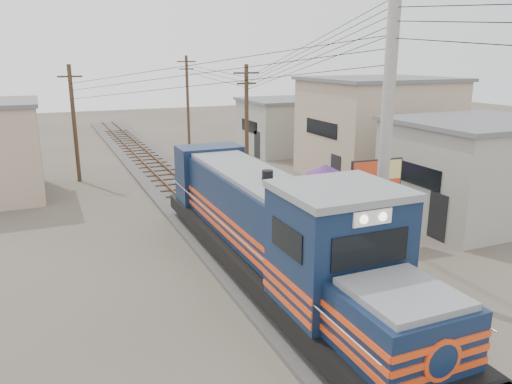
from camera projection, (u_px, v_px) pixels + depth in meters
name	position (u px, v px, depth m)	size (l,w,h in m)	color
ground	(280.00, 287.00, 16.65)	(120.00, 120.00, 0.00)	#473F35
ballast	(195.00, 205.00, 25.50)	(3.60, 70.00, 0.16)	#595651
track	(195.00, 202.00, 25.45)	(1.15, 70.00, 0.12)	#51331E
locomotive	(275.00, 232.00, 16.61)	(3.08, 16.75, 4.15)	black
utility_pole_main	(386.00, 134.00, 16.22)	(0.40, 0.40, 10.00)	#9E9B93
wooden_pole_mid	(247.00, 121.00, 29.80)	(1.60, 0.24, 7.00)	#4C3826
wooden_pole_far	(188.00, 99.00, 42.26)	(1.60, 0.24, 7.50)	#4C3826
wooden_pole_left	(74.00, 122.00, 29.74)	(1.60, 0.24, 7.00)	#4C3826
power_lines	(196.00, 53.00, 22.13)	(9.65, 19.00, 3.30)	black
shophouse_front	(476.00, 170.00, 23.06)	(7.35, 6.30, 4.70)	gray
shophouse_mid	(377.00, 128.00, 31.22)	(8.40, 7.35, 6.20)	tan
shophouse_back	(284.00, 125.00, 39.78)	(6.30, 6.30, 4.20)	gray
billboard	(376.00, 182.00, 19.95)	(2.28, 0.30, 3.51)	#99999E
market_umbrella	(326.00, 170.00, 24.01)	(2.90, 2.90, 2.43)	black
vendor	(342.00, 198.00, 24.37)	(0.56, 0.37, 1.53)	black
plant_nursery	(334.00, 221.00, 21.93)	(3.40, 2.99, 1.08)	#1A5B20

